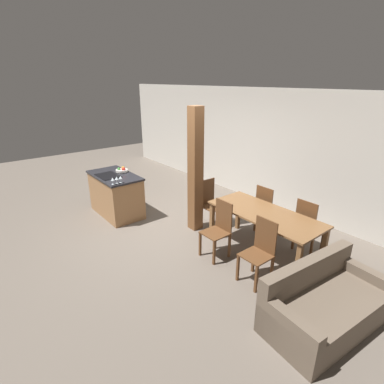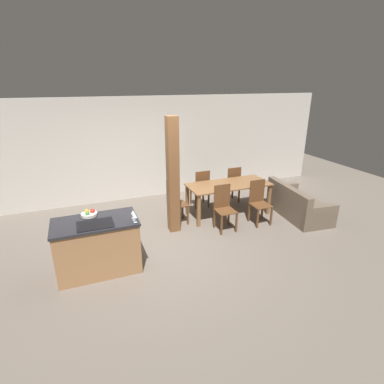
% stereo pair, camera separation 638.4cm
% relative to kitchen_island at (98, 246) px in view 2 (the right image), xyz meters
% --- Properties ---
extents(ground_plane, '(16.00, 16.00, 0.00)m').
position_rel_kitchen_island_xyz_m(ground_plane, '(1.34, 0.42, -0.47)').
color(ground_plane, '#665B51').
extents(wall_back, '(11.20, 0.08, 2.70)m').
position_rel_kitchen_island_xyz_m(wall_back, '(1.34, 3.17, 0.88)').
color(wall_back, beige).
rests_on(wall_back, ground_plane).
extents(kitchen_island, '(1.36, 0.76, 0.94)m').
position_rel_kitchen_island_xyz_m(kitchen_island, '(0.00, 0.00, 0.00)').
color(kitchen_island, '#9E7047').
rests_on(kitchen_island, ground_plane).
extents(fruit_bowl, '(0.26, 0.26, 0.12)m').
position_rel_kitchen_island_xyz_m(fruit_bowl, '(-0.07, 0.22, 0.51)').
color(fruit_bowl, silver).
rests_on(fruit_bowl, kitchen_island).
extents(wine_glass_near, '(0.07, 0.07, 0.14)m').
position_rel_kitchen_island_xyz_m(wine_glass_near, '(0.61, -0.30, 0.57)').
color(wine_glass_near, silver).
rests_on(wine_glass_near, kitchen_island).
extents(wine_glass_middle, '(0.07, 0.07, 0.14)m').
position_rel_kitchen_island_xyz_m(wine_glass_middle, '(0.61, -0.22, 0.57)').
color(wine_glass_middle, silver).
rests_on(wine_glass_middle, kitchen_island).
extents(wine_glass_far, '(0.07, 0.07, 0.14)m').
position_rel_kitchen_island_xyz_m(wine_glass_far, '(0.61, -0.14, 0.57)').
color(wine_glass_far, silver).
rests_on(wine_glass_far, kitchen_island).
extents(dining_table, '(1.96, 0.84, 0.78)m').
position_rel_kitchen_island_xyz_m(dining_table, '(3.12, 1.25, 0.21)').
color(dining_table, brown).
rests_on(dining_table, ground_plane).
extents(dining_chair_near_left, '(0.40, 0.40, 0.98)m').
position_rel_kitchen_island_xyz_m(dining_chair_near_left, '(2.67, 0.61, 0.04)').
color(dining_chair_near_left, brown).
rests_on(dining_chair_near_left, ground_plane).
extents(dining_chair_near_right, '(0.40, 0.40, 0.98)m').
position_rel_kitchen_island_xyz_m(dining_chair_near_right, '(3.56, 0.61, 0.04)').
color(dining_chair_near_right, brown).
rests_on(dining_chair_near_right, ground_plane).
extents(dining_chair_far_left, '(0.40, 0.40, 0.98)m').
position_rel_kitchen_island_xyz_m(dining_chair_far_left, '(2.67, 1.89, 0.04)').
color(dining_chair_far_left, brown).
rests_on(dining_chair_far_left, ground_plane).
extents(dining_chair_far_right, '(0.40, 0.40, 0.98)m').
position_rel_kitchen_island_xyz_m(dining_chair_far_right, '(3.56, 1.89, 0.04)').
color(dining_chair_far_right, brown).
rests_on(dining_chair_far_right, ground_plane).
extents(dining_chair_head_end, '(0.40, 0.40, 0.98)m').
position_rel_kitchen_island_xyz_m(dining_chair_head_end, '(1.76, 1.25, 0.04)').
color(dining_chair_head_end, brown).
rests_on(dining_chair_head_end, ground_plane).
extents(couch, '(0.98, 1.71, 0.77)m').
position_rel_kitchen_island_xyz_m(couch, '(4.63, 0.57, -0.20)').
color(couch, brown).
rests_on(couch, ground_plane).
extents(timber_post, '(0.22, 0.22, 2.43)m').
position_rel_kitchen_island_xyz_m(timber_post, '(1.64, 0.94, 0.75)').
color(timber_post, brown).
rests_on(timber_post, ground_plane).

